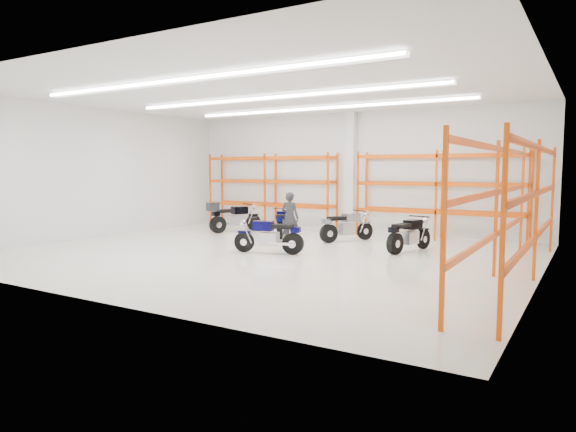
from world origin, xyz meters
The scene contains 12 objects.
ground centered at (0.00, 0.00, 0.00)m, with size 14.00×14.00×0.00m, color silver.
room_shell centered at (0.00, 0.03, 3.28)m, with size 14.02×12.02×4.51m.
motorcycle_main centered at (0.15, 0.07, 0.47)m, with size 2.03×0.78×1.01m.
motorcycle_back_a centered at (-3.80, 3.40, 0.55)m, with size 1.18×2.12×1.15m.
motorcycle_back_b centered at (-1.49, 3.23, 0.46)m, with size 1.05×1.83×0.98m.
motorcycle_back_c centered at (0.91, 3.33, 0.47)m, with size 1.15×1.86×1.01m.
motorcycle_back_d centered at (3.35, 2.35, 0.47)m, with size 0.86×2.01×1.01m.
standing_man centered at (-0.43, 2.07, 0.83)m, with size 0.60×0.40×1.65m, color black.
structural_column centered at (0.00, 5.82, 2.25)m, with size 0.32×0.32×4.50m, color white.
pallet_racking_back_left centered at (-3.40, 5.48, 1.79)m, with size 5.67×0.87×3.00m.
pallet_racking_back_right centered at (3.40, 5.48, 1.79)m, with size 5.67×0.87×3.00m.
pallet_racking_side centered at (6.48, 0.00, 1.81)m, with size 0.87×9.07×3.00m.
Camera 1 is at (7.95, -11.96, 2.38)m, focal length 32.00 mm.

